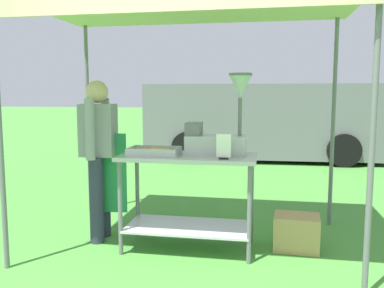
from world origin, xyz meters
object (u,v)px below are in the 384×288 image
donut_tray (155,152)px  menu_sign (224,149)px  vendor (99,152)px  donut_cart (188,182)px  van_grey (262,120)px  supply_crate (296,232)px  stall_canopy (190,10)px  donut_fryer (220,130)px

donut_tray → menu_sign: 0.68m
donut_tray → vendor: 0.64m
donut_cart → van_grey: bearing=83.8°
vendor → van_grey: (1.56, 5.73, -0.03)m
donut_cart → supply_crate: 1.14m
vendor → van_grey: bearing=74.8°
van_grey → donut_tray: bearing=-99.1°
donut_cart → vendor: 0.97m
stall_canopy → donut_cart: (0.00, -0.10, -1.60)m
donut_cart → supply_crate: bearing=9.3°
menu_sign → vendor: vendor is taller
stall_canopy → donut_tray: bearing=-152.1°
donut_cart → vendor: vendor is taller
donut_fryer → menu_sign: 0.31m
donut_cart → donut_tray: size_ratio=2.67×
donut_tray → stall_canopy: bearing=27.9°
vendor → donut_tray: bearing=-15.2°
supply_crate → van_grey: 5.73m
donut_fryer → vendor: size_ratio=0.47×
van_grey → supply_crate: bearing=-86.1°
donut_tray → supply_crate: (1.33, 0.23, -0.77)m
donut_cart → vendor: (-0.93, 0.10, 0.26)m
donut_fryer → donut_cart: bearing=-165.8°
stall_canopy → donut_cart: 1.60m
donut_cart → donut_tray: bearing=-168.3°
donut_cart → stall_canopy: bearing=90.0°
stall_canopy → donut_tray: (-0.31, -0.16, -1.31)m
donut_fryer → van_grey: bearing=86.5°
donut_cart → van_grey: size_ratio=0.24×
stall_canopy → supply_crate: (1.02, 0.07, -2.08)m
donut_fryer → menu_sign: size_ratio=3.44×
stall_canopy → van_grey: stall_canopy is taller
donut_fryer → stall_canopy: bearing=174.6°
menu_sign → van_grey: size_ratio=0.04×
donut_cart → menu_sign: bearing=-29.3°
menu_sign → supply_crate: (0.67, 0.36, -0.84)m
stall_canopy → supply_crate: size_ratio=6.95×
stall_canopy → donut_tray: stall_canopy is taller
stall_canopy → donut_fryer: (0.29, -0.03, -1.11)m
van_grey → donut_fryer: bearing=-93.5°
supply_crate → donut_cart: bearing=-170.7°
donut_cart → menu_sign: size_ratio=5.79×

